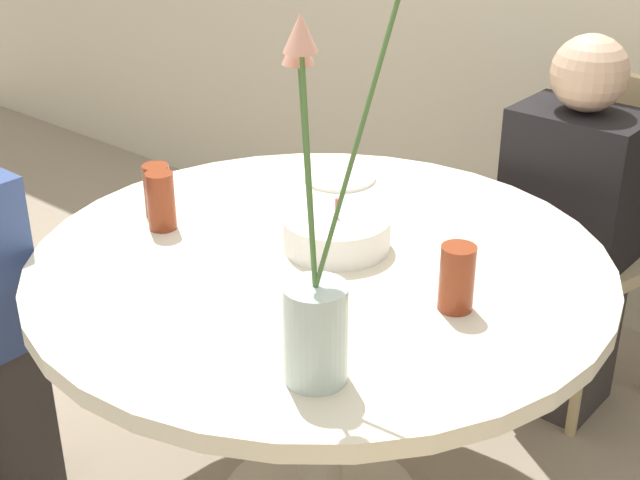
{
  "coord_description": "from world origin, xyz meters",
  "views": [
    {
      "loc": [
        1.11,
        -1.33,
        1.62
      ],
      "look_at": [
        0.0,
        0.0,
        0.77
      ],
      "focal_mm": 50.0,
      "sensor_mm": 36.0,
      "label": 1
    }
  ],
  "objects_px": {
    "drink_glass_1": "(157,190)",
    "person_boy": "(566,242)",
    "chair_right_flank": "(604,221)",
    "drink_glass_2": "(161,201)",
    "side_plate": "(339,177)",
    "flower_vase": "(317,283)",
    "birthday_cake": "(335,232)",
    "drink_glass_0": "(457,278)"
  },
  "relations": [
    {
      "from": "drink_glass_1",
      "to": "person_boy",
      "type": "bearing_deg",
      "value": 54.39
    },
    {
      "from": "chair_right_flank",
      "to": "drink_glass_2",
      "type": "height_order",
      "value": "chair_right_flank"
    },
    {
      "from": "side_plate",
      "to": "drink_glass_1",
      "type": "height_order",
      "value": "drink_glass_1"
    },
    {
      "from": "chair_right_flank",
      "to": "flower_vase",
      "type": "xyz_separation_m",
      "value": [
        0.03,
        -1.32,
        0.37
      ]
    },
    {
      "from": "chair_right_flank",
      "to": "birthday_cake",
      "type": "relative_size",
      "value": 3.94
    },
    {
      "from": "drink_glass_1",
      "to": "drink_glass_2",
      "type": "relative_size",
      "value": 0.93
    },
    {
      "from": "side_plate",
      "to": "person_boy",
      "type": "distance_m",
      "value": 0.68
    },
    {
      "from": "drink_glass_2",
      "to": "birthday_cake",
      "type": "bearing_deg",
      "value": 26.18
    },
    {
      "from": "side_plate",
      "to": "drink_glass_2",
      "type": "height_order",
      "value": "drink_glass_2"
    },
    {
      "from": "side_plate",
      "to": "drink_glass_0",
      "type": "height_order",
      "value": "drink_glass_0"
    },
    {
      "from": "flower_vase",
      "to": "side_plate",
      "type": "height_order",
      "value": "flower_vase"
    },
    {
      "from": "birthday_cake",
      "to": "side_plate",
      "type": "bearing_deg",
      "value": 127.51
    },
    {
      "from": "birthday_cake",
      "to": "drink_glass_0",
      "type": "distance_m",
      "value": 0.36
    },
    {
      "from": "drink_glass_0",
      "to": "drink_glass_2",
      "type": "bearing_deg",
      "value": -170.24
    },
    {
      "from": "flower_vase",
      "to": "drink_glass_0",
      "type": "distance_m",
      "value": 0.37
    },
    {
      "from": "birthday_cake",
      "to": "person_boy",
      "type": "bearing_deg",
      "value": 74.4
    },
    {
      "from": "drink_glass_1",
      "to": "chair_right_flank",
      "type": "bearing_deg",
      "value": 57.02
    },
    {
      "from": "flower_vase",
      "to": "person_boy",
      "type": "distance_m",
      "value": 1.23
    },
    {
      "from": "chair_right_flank",
      "to": "drink_glass_2",
      "type": "xyz_separation_m",
      "value": [
        -0.62,
        -1.1,
        0.26
      ]
    },
    {
      "from": "flower_vase",
      "to": "person_boy",
      "type": "xyz_separation_m",
      "value": [
        -0.07,
        1.17,
        -0.39
      ]
    },
    {
      "from": "side_plate",
      "to": "drink_glass_2",
      "type": "xyz_separation_m",
      "value": [
        -0.13,
        -0.5,
        0.06
      ]
    },
    {
      "from": "flower_vase",
      "to": "drink_glass_1",
      "type": "relative_size",
      "value": 5.46
    },
    {
      "from": "drink_glass_1",
      "to": "side_plate",
      "type": "bearing_deg",
      "value": 67.06
    },
    {
      "from": "chair_right_flank",
      "to": "flower_vase",
      "type": "height_order",
      "value": "flower_vase"
    },
    {
      "from": "side_plate",
      "to": "person_boy",
      "type": "xyz_separation_m",
      "value": [
        0.46,
        0.45,
        -0.22
      ]
    },
    {
      "from": "person_boy",
      "to": "chair_right_flank",
      "type": "bearing_deg",
      "value": 75.73
    },
    {
      "from": "drink_glass_0",
      "to": "drink_glass_2",
      "type": "xyz_separation_m",
      "value": [
        -0.72,
        -0.12,
        0.0
      ]
    },
    {
      "from": "side_plate",
      "to": "person_boy",
      "type": "height_order",
      "value": "person_boy"
    },
    {
      "from": "drink_glass_0",
      "to": "drink_glass_1",
      "type": "height_order",
      "value": "drink_glass_0"
    },
    {
      "from": "side_plate",
      "to": "person_boy",
      "type": "bearing_deg",
      "value": 44.71
    },
    {
      "from": "chair_right_flank",
      "to": "drink_glass_1",
      "type": "bearing_deg",
      "value": -108.7
    },
    {
      "from": "person_boy",
      "to": "side_plate",
      "type": "bearing_deg",
      "value": -135.29
    },
    {
      "from": "drink_glass_2",
      "to": "drink_glass_0",
      "type": "bearing_deg",
      "value": 9.76
    },
    {
      "from": "side_plate",
      "to": "drink_glass_0",
      "type": "distance_m",
      "value": 0.7
    },
    {
      "from": "person_boy",
      "to": "flower_vase",
      "type": "bearing_deg",
      "value": -86.51
    },
    {
      "from": "chair_right_flank",
      "to": "person_boy",
      "type": "distance_m",
      "value": 0.16
    },
    {
      "from": "person_boy",
      "to": "drink_glass_1",
      "type": "bearing_deg",
      "value": -125.61
    },
    {
      "from": "drink_glass_2",
      "to": "person_boy",
      "type": "relative_size",
      "value": 0.13
    },
    {
      "from": "side_plate",
      "to": "drink_glass_0",
      "type": "xyz_separation_m",
      "value": [
        0.59,
        -0.37,
        0.06
      ]
    },
    {
      "from": "flower_vase",
      "to": "birthday_cake",
      "type": "bearing_deg",
      "value": 125.5
    },
    {
      "from": "chair_right_flank",
      "to": "birthday_cake",
      "type": "distance_m",
      "value": 0.98
    },
    {
      "from": "chair_right_flank",
      "to": "drink_glass_1",
      "type": "relative_size",
      "value": 7.38
    }
  ]
}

